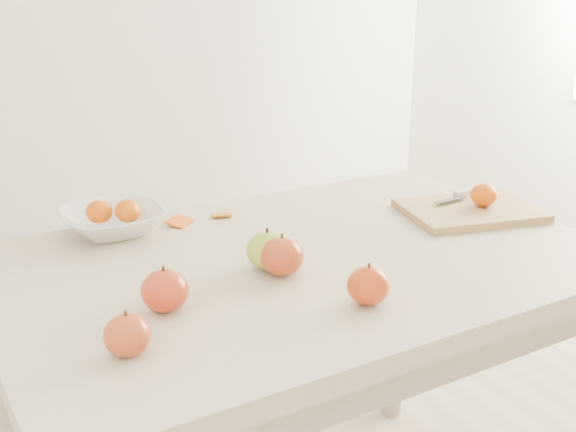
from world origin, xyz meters
TOP-DOWN VIEW (x-y plane):
  - table at (0.00, 0.00)m, footprint 1.20×0.80m
  - cutting_board at (0.47, 0.02)m, footprint 0.35×0.29m
  - board_tangerine at (0.50, 0.01)m, footprint 0.06×0.06m
  - fruit_bowl at (-0.28, 0.32)m, footprint 0.22×0.22m
  - bowl_tangerine_near at (-0.30, 0.33)m, footprint 0.06×0.06m
  - bowl_tangerine_far at (-0.25, 0.31)m, footprint 0.06×0.06m
  - orange_peel_a at (-0.13, 0.30)m, footprint 0.07×0.07m
  - orange_peel_b at (-0.03, 0.30)m, footprint 0.05×0.05m
  - paring_knife at (0.52, 0.09)m, footprint 0.17×0.05m
  - apple_green at (-0.09, -0.02)m, footprint 0.08×0.08m
  - apple_red_e at (-0.08, -0.06)m, footprint 0.08×0.08m
  - apple_red_c at (-0.01, -0.24)m, footprint 0.07×0.07m
  - apple_red_b at (-0.32, -0.09)m, footprint 0.08×0.08m
  - apple_red_d at (-0.42, -0.20)m, footprint 0.07×0.07m

SIDE VIEW (x-z plane):
  - table at x=0.00m, z-range 0.28..1.03m
  - orange_peel_a at x=-0.13m, z-range 0.75..0.76m
  - orange_peel_b at x=-0.03m, z-range 0.75..0.76m
  - cutting_board at x=0.47m, z-range 0.75..0.77m
  - paring_knife at x=0.52m, z-range 0.77..0.78m
  - fruit_bowl at x=-0.28m, z-range 0.75..0.80m
  - apple_red_d at x=-0.42m, z-range 0.75..0.81m
  - apple_red_c at x=-0.01m, z-range 0.75..0.82m
  - apple_red_b at x=-0.32m, z-range 0.75..0.82m
  - apple_green at x=-0.09m, z-range 0.75..0.82m
  - apple_red_e at x=-0.08m, z-range 0.75..0.82m
  - board_tangerine at x=0.50m, z-range 0.77..0.82m
  - bowl_tangerine_far at x=-0.25m, z-range 0.78..0.82m
  - bowl_tangerine_near at x=-0.30m, z-range 0.78..0.83m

